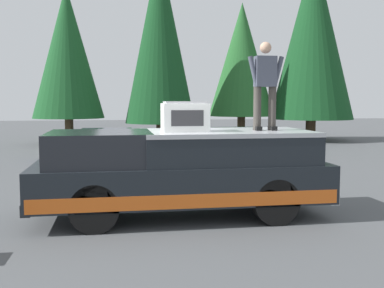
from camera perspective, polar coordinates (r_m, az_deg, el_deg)
name	(u,v)px	position (r m, az deg, el deg)	size (l,w,h in m)	color
ground_plane	(155,216)	(9.04, -4.64, -8.87)	(90.00, 90.00, 0.00)	#4C4F51
pickup_truck	(181,171)	(8.82, -1.35, -3.42)	(2.01, 5.54, 1.65)	black
compressor_unit	(185,117)	(8.58, -0.90, 3.41)	(0.65, 0.84, 0.56)	silver
person_on_truck_bed	(265,83)	(9.03, 9.04, 7.41)	(0.29, 0.72, 1.69)	#423D38
parked_car_maroon	(235,143)	(18.21, 5.39, 0.19)	(1.64, 4.10, 1.16)	maroon
parked_car_navy	(105,144)	(17.88, -10.72, 0.02)	(1.64, 4.10, 1.16)	navy
conifer_far_left	(313,36)	(26.86, 14.72, 12.85)	(4.58, 4.58, 10.40)	#4C3826
conifer_left	(242,60)	(26.18, 6.19, 10.30)	(3.66, 3.66, 7.62)	#4C3826
conifer_center_left	(160,36)	(23.91, -4.00, 13.17)	(3.56, 3.56, 9.86)	#4C3826
conifer_center_right	(67,52)	(24.55, -15.18, 10.91)	(3.60, 3.60, 8.02)	#4C3826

